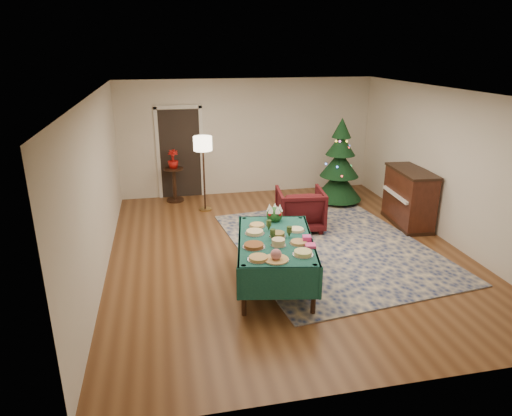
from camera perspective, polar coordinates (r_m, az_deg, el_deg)
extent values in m
plane|color=#593319|center=(8.05, 3.72, -5.32)|extent=(7.00, 7.00, 0.00)
plane|color=white|center=(7.33, 4.20, 14.20)|extent=(7.00, 7.00, 0.00)
plane|color=beige|center=(10.90, -1.03, 8.83)|extent=(6.00, 0.00, 6.00)
plane|color=beige|center=(4.53, 15.97, -7.86)|extent=(6.00, 0.00, 6.00)
plane|color=beige|center=(7.38, -19.13, 2.50)|extent=(0.00, 7.00, 7.00)
plane|color=beige|center=(8.85, 23.06, 4.74)|extent=(0.00, 7.00, 7.00)
cube|color=black|center=(10.78, -9.45, 6.65)|extent=(0.92, 0.02, 2.04)
cube|color=silver|center=(10.76, -12.13, 6.61)|extent=(0.08, 0.04, 2.14)
cube|color=silver|center=(10.79, -6.78, 6.96)|extent=(0.08, 0.04, 2.14)
cube|color=silver|center=(10.58, -9.77, 12.34)|extent=(1.08, 0.04, 0.08)
cube|color=navy|center=(8.30, 9.25, -4.67)|extent=(3.70, 4.57, 0.02)
cylinder|color=black|center=(6.05, -1.54, -10.28)|extent=(0.07, 0.07, 0.73)
cylinder|color=black|center=(7.58, -1.45, -3.87)|extent=(0.07, 0.07, 0.73)
cylinder|color=black|center=(6.11, 7.24, -10.13)|extent=(0.07, 0.07, 0.73)
cylinder|color=black|center=(7.62, 5.48, -3.81)|extent=(0.07, 0.07, 0.73)
cube|color=#13443F|center=(6.67, 2.44, -4.01)|extent=(1.40, 2.02, 0.04)
cube|color=#13443F|center=(7.60, 2.01, -2.69)|extent=(1.09, 0.23, 0.46)
cube|color=#13443F|center=(5.94, 2.94, -9.42)|extent=(1.09, 0.23, 0.46)
cube|color=#13443F|center=(6.81, 6.88, -5.57)|extent=(0.38, 1.86, 0.46)
cube|color=#13443F|center=(6.75, -2.08, -5.68)|extent=(0.38, 1.86, 0.46)
cylinder|color=silver|center=(6.02, 0.30, -6.43)|extent=(0.29, 0.29, 0.01)
cylinder|color=tan|center=(6.01, 0.30, -6.24)|extent=(0.25, 0.25, 0.03)
cylinder|color=silver|center=(6.02, 2.52, -6.49)|extent=(0.34, 0.34, 0.01)
sphere|color=#CC727A|center=(5.98, 2.53, -5.81)|extent=(0.15, 0.15, 0.15)
cylinder|color=silver|center=(6.18, 5.89, -5.82)|extent=(0.28, 0.28, 0.01)
cylinder|color=#D8D172|center=(6.17, 5.90, -5.56)|extent=(0.24, 0.24, 0.05)
cylinder|color=silver|center=(6.38, -0.27, -4.88)|extent=(0.32, 0.32, 0.01)
cylinder|color=brown|center=(6.37, -0.27, -4.67)|extent=(0.27, 0.27, 0.04)
cylinder|color=silver|center=(6.44, 2.81, -4.67)|extent=(0.22, 0.22, 0.01)
cylinder|color=tan|center=(6.42, 2.82, -4.27)|extent=(0.19, 0.19, 0.09)
cylinder|color=silver|center=(6.52, 5.34, -4.42)|extent=(0.27, 0.27, 0.01)
cylinder|color=#B2844C|center=(6.51, 5.35, -4.26)|extent=(0.23, 0.23, 0.03)
cylinder|color=silver|center=(6.83, -0.15, -3.19)|extent=(0.30, 0.30, 0.01)
cylinder|color=#D8BF7F|center=(6.82, -0.15, -3.00)|extent=(0.25, 0.25, 0.04)
cylinder|color=silver|center=(6.73, 2.70, -3.56)|extent=(0.25, 0.25, 0.01)
cylinder|color=maroon|center=(6.71, 2.70, -3.29)|extent=(0.21, 0.21, 0.06)
cylinder|color=silver|center=(6.95, 5.08, -2.83)|extent=(0.26, 0.26, 0.01)
cylinder|color=#F2EACC|center=(6.95, 5.08, -2.67)|extent=(0.22, 0.22, 0.03)
cylinder|color=silver|center=(7.09, 0.13, -2.29)|extent=(0.26, 0.26, 0.01)
cylinder|color=tan|center=(7.09, 0.13, -2.13)|extent=(0.22, 0.22, 0.03)
cone|color=#2D471E|center=(6.92, 1.61, -2.52)|extent=(0.07, 0.07, 0.09)
cylinder|color=#2D471E|center=(6.89, 1.62, -1.88)|extent=(0.08, 0.08, 0.09)
cone|color=#2D471E|center=(6.70, 4.17, -3.35)|extent=(0.07, 0.07, 0.09)
cylinder|color=#2D471E|center=(6.67, 4.18, -2.69)|extent=(0.08, 0.08, 0.09)
cone|color=#2D471E|center=(6.59, 2.09, -3.69)|extent=(0.07, 0.07, 0.09)
cylinder|color=#2D471E|center=(6.56, 2.10, -3.03)|extent=(0.08, 0.08, 0.09)
cube|color=#FB458E|center=(6.43, 6.81, -4.68)|extent=(0.17, 0.17, 0.04)
cube|color=#DF3E93|center=(6.56, 6.37, -3.88)|extent=(0.14, 0.14, 0.10)
sphere|color=#1E4C1E|center=(7.31, 2.33, -0.87)|extent=(0.25, 0.25, 0.25)
cone|color=white|center=(7.29, 3.01, 0.05)|extent=(0.10, 0.10, 0.12)
cone|color=white|center=(7.35, 2.39, 0.23)|extent=(0.10, 0.10, 0.12)
cone|color=white|center=(7.30, 1.70, 0.09)|extent=(0.10, 0.10, 0.12)
cone|color=white|center=(7.20, 1.89, -0.17)|extent=(0.10, 0.10, 0.12)
cone|color=white|center=(7.20, 2.71, -0.20)|extent=(0.10, 0.10, 0.12)
sphere|color=#B20C0F|center=(7.37, 2.89, -0.37)|extent=(0.07, 0.07, 0.07)
sphere|color=#B20C0F|center=(7.36, 1.70, -0.38)|extent=(0.07, 0.07, 0.07)
sphere|color=#B20C0F|center=(7.22, 1.76, -0.79)|extent=(0.07, 0.07, 0.07)
sphere|color=#B20C0F|center=(7.23, 2.97, -0.78)|extent=(0.07, 0.07, 0.07)
imported|color=#420E11|center=(8.85, 5.54, 0.12)|extent=(0.95, 0.90, 0.89)
cylinder|color=#A57F3F|center=(10.04, -6.35, -0.14)|extent=(0.27, 0.27, 0.03)
cylinder|color=black|center=(9.82, -6.51, 3.81)|extent=(0.04, 0.04, 1.47)
cylinder|color=#FFEABF|center=(9.65, -6.68, 8.02)|extent=(0.39, 0.39, 0.29)
cylinder|color=black|center=(10.72, -10.03, 1.00)|extent=(0.39, 0.39, 0.04)
cylinder|color=black|center=(10.62, -10.15, 2.84)|extent=(0.09, 0.09, 0.72)
cylinder|color=black|center=(10.51, -10.27, 4.83)|extent=(0.44, 0.44, 0.03)
imported|color=#A5100B|center=(10.48, -10.31, 5.54)|extent=(0.24, 0.42, 0.24)
cylinder|color=black|center=(10.62, 10.15, 1.12)|extent=(0.12, 0.12, 0.15)
cone|color=black|center=(10.51, 10.26, 2.96)|extent=(1.36, 1.36, 0.67)
cone|color=black|center=(10.39, 10.42, 5.51)|extent=(1.11, 1.11, 0.58)
cone|color=black|center=(10.29, 10.57, 7.85)|extent=(0.84, 0.84, 0.48)
cone|color=black|center=(10.23, 10.70, 9.85)|extent=(0.54, 0.54, 0.43)
cube|color=black|center=(9.66, 18.26, -1.72)|extent=(0.66, 1.33, 0.07)
cube|color=black|center=(9.49, 18.60, 1.24)|extent=(0.64, 1.31, 1.05)
cube|color=black|center=(9.34, 18.95, 4.40)|extent=(0.68, 1.35, 0.05)
cube|color=white|center=(9.36, 17.14, 1.61)|extent=(0.19, 1.09, 0.05)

